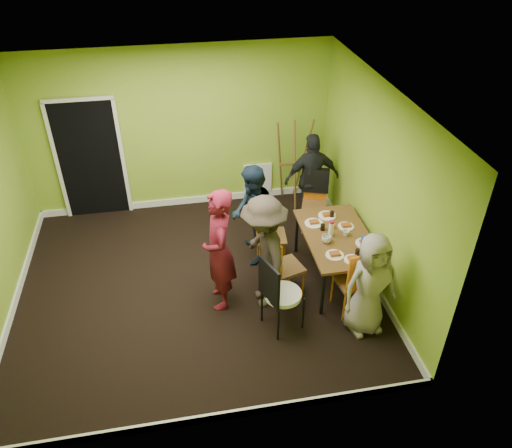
# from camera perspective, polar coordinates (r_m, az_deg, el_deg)

# --- Properties ---
(ground) EXTENTS (5.00, 5.00, 0.00)m
(ground) POSITION_cam_1_polar(r_m,az_deg,el_deg) (7.29, -6.71, -6.88)
(ground) COLOR black
(ground) RESTS_ON ground
(room_walls) EXTENTS (5.04, 4.54, 2.82)m
(room_walls) POSITION_cam_1_polar(r_m,az_deg,el_deg) (6.72, -7.50, -0.34)
(room_walls) COLOR #8AA72A
(room_walls) RESTS_ON ground
(dining_table) EXTENTS (0.90, 1.50, 0.75)m
(dining_table) POSITION_cam_1_polar(r_m,az_deg,el_deg) (7.03, 9.28, -1.68)
(dining_table) COLOR black
(dining_table) RESTS_ON ground
(chair_left_far) EXTENTS (0.47, 0.47, 1.03)m
(chair_left_far) POSITION_cam_1_polar(r_m,az_deg,el_deg) (7.28, 1.09, -0.83)
(chair_left_far) COLOR orange
(chair_left_far) RESTS_ON ground
(chair_left_near) EXTENTS (0.51, 0.51, 1.00)m
(chair_left_near) POSITION_cam_1_polar(r_m,az_deg,el_deg) (6.73, 2.89, -4.51)
(chair_left_near) COLOR orange
(chair_left_near) RESTS_ON ground
(chair_back_end) EXTENTS (0.53, 0.58, 1.00)m
(chair_back_end) POSITION_cam_1_polar(r_m,az_deg,el_deg) (8.16, 6.84, 4.22)
(chair_back_end) COLOR orange
(chair_back_end) RESTS_ON ground
(chair_front_end) EXTENTS (0.49, 0.49, 1.06)m
(chair_front_end) POSITION_cam_1_polar(r_m,az_deg,el_deg) (6.56, 11.45, -6.12)
(chair_front_end) COLOR orange
(chair_front_end) RESTS_ON ground
(chair_bentwood) EXTENTS (0.56, 0.55, 1.09)m
(chair_bentwood) POSITION_cam_1_polar(r_m,az_deg,el_deg) (6.24, 2.54, -7.72)
(chair_bentwood) COLOR black
(chair_bentwood) RESTS_ON ground
(easel) EXTENTS (0.64, 0.60, 1.60)m
(easel) POSITION_cam_1_polar(r_m,az_deg,el_deg) (8.70, 4.20, 7.03)
(easel) COLOR brown
(easel) RESTS_ON ground
(plate_near_left) EXTENTS (0.27, 0.27, 0.01)m
(plate_near_left) POSITION_cam_1_polar(r_m,az_deg,el_deg) (7.19, 6.63, 0.09)
(plate_near_left) COLOR white
(plate_near_left) RESTS_ON dining_table
(plate_near_right) EXTENTS (0.24, 0.24, 0.01)m
(plate_near_right) POSITION_cam_1_polar(r_m,az_deg,el_deg) (6.63, 8.98, -3.54)
(plate_near_right) COLOR white
(plate_near_right) RESTS_ON dining_table
(plate_far_back) EXTENTS (0.26, 0.26, 0.01)m
(plate_far_back) POSITION_cam_1_polar(r_m,az_deg,el_deg) (7.38, 8.13, 0.95)
(plate_far_back) COLOR white
(plate_far_back) RESTS_ON dining_table
(plate_far_front) EXTENTS (0.23, 0.23, 0.01)m
(plate_far_front) POSITION_cam_1_polar(r_m,az_deg,el_deg) (6.59, 11.01, -4.04)
(plate_far_front) COLOR white
(plate_far_front) RESTS_ON dining_table
(plate_wall_back) EXTENTS (0.23, 0.23, 0.01)m
(plate_wall_back) POSITION_cam_1_polar(r_m,az_deg,el_deg) (7.19, 10.25, -0.28)
(plate_wall_back) COLOR white
(plate_wall_back) RESTS_ON dining_table
(plate_wall_front) EXTENTS (0.25, 0.25, 0.01)m
(plate_wall_front) POSITION_cam_1_polar(r_m,az_deg,el_deg) (6.91, 12.32, -2.17)
(plate_wall_front) COLOR white
(plate_wall_front) RESTS_ON dining_table
(thermos) EXTENTS (0.07, 0.07, 0.21)m
(thermos) POSITION_cam_1_polar(r_m,az_deg,el_deg) (6.92, 8.57, -0.62)
(thermos) COLOR white
(thermos) RESTS_ON dining_table
(blue_bottle) EXTENTS (0.07, 0.07, 0.18)m
(blue_bottle) POSITION_cam_1_polar(r_m,az_deg,el_deg) (6.79, 12.17, -2.02)
(blue_bottle) COLOR #1A37C6
(blue_bottle) RESTS_ON dining_table
(orange_bottle) EXTENTS (0.03, 0.03, 0.07)m
(orange_bottle) POSITION_cam_1_polar(r_m,az_deg,el_deg) (7.12, 8.91, -0.24)
(orange_bottle) COLOR orange
(orange_bottle) RESTS_ON dining_table
(glass_mid) EXTENTS (0.06, 0.06, 0.10)m
(glass_mid) POSITION_cam_1_polar(r_m,az_deg,el_deg) (7.05, 7.62, -0.36)
(glass_mid) COLOR black
(glass_mid) RESTS_ON dining_table
(glass_back) EXTENTS (0.06, 0.06, 0.10)m
(glass_back) POSITION_cam_1_polar(r_m,az_deg,el_deg) (7.34, 8.67, 1.10)
(glass_back) COLOR black
(glass_back) RESTS_ON dining_table
(glass_front) EXTENTS (0.06, 0.06, 0.10)m
(glass_front) POSITION_cam_1_polar(r_m,az_deg,el_deg) (6.66, 11.50, -3.20)
(glass_front) COLOR black
(glass_front) RESTS_ON dining_table
(cup_a) EXTENTS (0.13, 0.13, 0.10)m
(cup_a) POSITION_cam_1_polar(r_m,az_deg,el_deg) (6.82, 8.06, -1.72)
(cup_a) COLOR white
(cup_a) RESTS_ON dining_table
(cup_b) EXTENTS (0.09, 0.09, 0.08)m
(cup_b) POSITION_cam_1_polar(r_m,az_deg,el_deg) (6.99, 10.25, -1.04)
(cup_b) COLOR white
(cup_b) RESTS_ON dining_table
(person_standing) EXTENTS (0.42, 0.64, 1.75)m
(person_standing) POSITION_cam_1_polar(r_m,az_deg,el_deg) (6.45, -4.24, -3.05)
(person_standing) COLOR maroon
(person_standing) RESTS_ON ground
(person_left_far) EXTENTS (0.64, 0.80, 1.55)m
(person_left_far) POSITION_cam_1_polar(r_m,az_deg,el_deg) (7.28, -0.42, 1.00)
(person_left_far) COLOR #132130
(person_left_far) RESTS_ON ground
(person_left_near) EXTENTS (0.67, 1.10, 1.65)m
(person_left_near) POSITION_cam_1_polar(r_m,az_deg,el_deg) (6.48, 0.91, -3.31)
(person_left_near) COLOR #332A22
(person_left_near) RESTS_ON ground
(person_back_end) EXTENTS (0.93, 0.44, 1.56)m
(person_back_end) POSITION_cam_1_polar(r_m,az_deg,el_deg) (8.25, 6.38, 5.20)
(person_back_end) COLOR black
(person_back_end) RESTS_ON ground
(person_front_end) EXTENTS (0.77, 0.56, 1.45)m
(person_front_end) POSITION_cam_1_polar(r_m,az_deg,el_deg) (6.31, 12.88, -6.79)
(person_front_end) COLOR gray
(person_front_end) RESTS_ON ground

